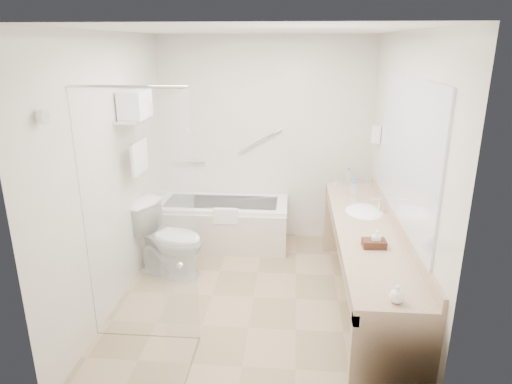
# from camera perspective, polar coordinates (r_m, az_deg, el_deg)

# --- Properties ---
(floor) EXTENTS (3.20, 3.20, 0.00)m
(floor) POSITION_cam_1_polar(r_m,az_deg,el_deg) (4.64, -0.32, -12.99)
(floor) COLOR #9E8261
(floor) RESTS_ON ground
(ceiling) EXTENTS (2.60, 3.20, 0.10)m
(ceiling) POSITION_cam_1_polar(r_m,az_deg,el_deg) (3.97, -0.38, 19.59)
(ceiling) COLOR silver
(ceiling) RESTS_ON wall_back
(wall_back) EXTENTS (2.60, 0.10, 2.50)m
(wall_back) POSITION_cam_1_polar(r_m,az_deg,el_deg) (5.68, 1.10, 6.49)
(wall_back) COLOR beige
(wall_back) RESTS_ON ground
(wall_front) EXTENTS (2.60, 0.10, 2.50)m
(wall_front) POSITION_cam_1_polar(r_m,az_deg,el_deg) (2.65, -3.45, -7.69)
(wall_front) COLOR beige
(wall_front) RESTS_ON ground
(wall_left) EXTENTS (0.10, 3.20, 2.50)m
(wall_left) POSITION_cam_1_polar(r_m,az_deg,el_deg) (4.44, -17.32, 2.30)
(wall_left) COLOR beige
(wall_left) RESTS_ON ground
(wall_right) EXTENTS (0.10, 3.20, 2.50)m
(wall_right) POSITION_cam_1_polar(r_m,az_deg,el_deg) (4.23, 17.50, 1.50)
(wall_right) COLOR beige
(wall_right) RESTS_ON ground
(bathtub) EXTENTS (1.60, 0.73, 0.59)m
(bathtub) POSITION_cam_1_polar(r_m,az_deg,el_deg) (5.68, -4.25, -3.87)
(bathtub) COLOR white
(bathtub) RESTS_ON floor
(grab_bar_short) EXTENTS (0.40, 0.03, 0.03)m
(grab_bar_short) POSITION_cam_1_polar(r_m,az_deg,el_deg) (5.85, -8.29, 3.62)
(grab_bar_short) COLOR silver
(grab_bar_short) RESTS_ON wall_back
(grab_bar_long) EXTENTS (0.53, 0.03, 0.33)m
(grab_bar_long) POSITION_cam_1_polar(r_m,az_deg,el_deg) (5.65, 0.56, 6.41)
(grab_bar_long) COLOR silver
(grab_bar_long) RESTS_ON wall_back
(shower_enclosure) EXTENTS (0.96, 0.91, 2.11)m
(shower_enclosure) POSITION_cam_1_polar(r_m,az_deg,el_deg) (3.45, -12.26, -5.03)
(shower_enclosure) COLOR silver
(shower_enclosure) RESTS_ON floor
(towel_shelf) EXTENTS (0.24, 0.55, 0.81)m
(towel_shelf) POSITION_cam_1_polar(r_m,az_deg,el_deg) (4.61, -14.80, 9.51)
(towel_shelf) COLOR silver
(towel_shelf) RESTS_ON wall_left
(vanity_counter) EXTENTS (0.55, 2.70, 0.95)m
(vanity_counter) POSITION_cam_1_polar(r_m,az_deg,el_deg) (4.25, 13.49, -6.88)
(vanity_counter) COLOR tan
(vanity_counter) RESTS_ON floor
(sink) EXTENTS (0.40, 0.52, 0.14)m
(sink) POSITION_cam_1_polar(r_m,az_deg,el_deg) (4.55, 13.33, -2.70)
(sink) COLOR white
(sink) RESTS_ON vanity_counter
(faucet) EXTENTS (0.03, 0.03, 0.14)m
(faucet) POSITION_cam_1_polar(r_m,az_deg,el_deg) (4.53, 15.24, -1.43)
(faucet) COLOR silver
(faucet) RESTS_ON vanity_counter
(mirror) EXTENTS (0.02, 2.00, 1.20)m
(mirror) POSITION_cam_1_polar(r_m,az_deg,el_deg) (4.01, 18.21, 4.99)
(mirror) COLOR silver
(mirror) RESTS_ON wall_right
(hairdryer_unit) EXTENTS (0.08, 0.10, 0.18)m
(hairdryer_unit) POSITION_cam_1_polar(r_m,az_deg,el_deg) (5.17, 14.76, 6.98)
(hairdryer_unit) COLOR white
(hairdryer_unit) RESTS_ON wall_right
(toilet) EXTENTS (0.91, 0.70, 0.78)m
(toilet) POSITION_cam_1_polar(r_m,az_deg,el_deg) (5.00, -10.83, -5.86)
(toilet) COLOR white
(toilet) RESTS_ON floor
(amenity_basket) EXTENTS (0.19, 0.13, 0.06)m
(amenity_basket) POSITION_cam_1_polar(r_m,az_deg,el_deg) (3.77, 14.54, -6.25)
(amenity_basket) COLOR #472619
(amenity_basket) RESTS_ON vanity_counter
(soap_bottle_a) EXTENTS (0.07, 0.14, 0.07)m
(soap_bottle_a) POSITION_cam_1_polar(r_m,az_deg,el_deg) (3.78, 14.73, -6.16)
(soap_bottle_a) COLOR white
(soap_bottle_a) RESTS_ON vanity_counter
(soap_bottle_b) EXTENTS (0.10, 0.12, 0.09)m
(soap_bottle_b) POSITION_cam_1_polar(r_m,az_deg,el_deg) (3.05, 17.18, -12.26)
(soap_bottle_b) COLOR white
(soap_bottle_b) RESTS_ON vanity_counter
(water_bottle_left) EXTENTS (0.06, 0.06, 0.20)m
(water_bottle_left) POSITION_cam_1_polar(r_m,az_deg,el_deg) (4.92, 12.01, 0.49)
(water_bottle_left) COLOR silver
(water_bottle_left) RESTS_ON vanity_counter
(water_bottle_mid) EXTENTS (0.06, 0.06, 0.21)m
(water_bottle_mid) POSITION_cam_1_polar(r_m,az_deg,el_deg) (4.78, 12.03, 0.05)
(water_bottle_mid) COLOR silver
(water_bottle_mid) RESTS_ON vanity_counter
(water_bottle_right) EXTENTS (0.06, 0.06, 0.20)m
(water_bottle_right) POSITION_cam_1_polar(r_m,az_deg,el_deg) (5.30, 11.45, 1.83)
(water_bottle_right) COLOR silver
(water_bottle_right) RESTS_ON vanity_counter
(drinking_glass_near) EXTENTS (0.08, 0.08, 0.08)m
(drinking_glass_near) POSITION_cam_1_polar(r_m,az_deg,el_deg) (4.70, 12.07, -1.02)
(drinking_glass_near) COLOR silver
(drinking_glass_near) RESTS_ON vanity_counter
(drinking_glass_far) EXTENTS (0.09, 0.09, 0.09)m
(drinking_glass_far) POSITION_cam_1_polar(r_m,az_deg,el_deg) (5.21, 9.85, 1.07)
(drinking_glass_far) COLOR silver
(drinking_glass_far) RESTS_ON vanity_counter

